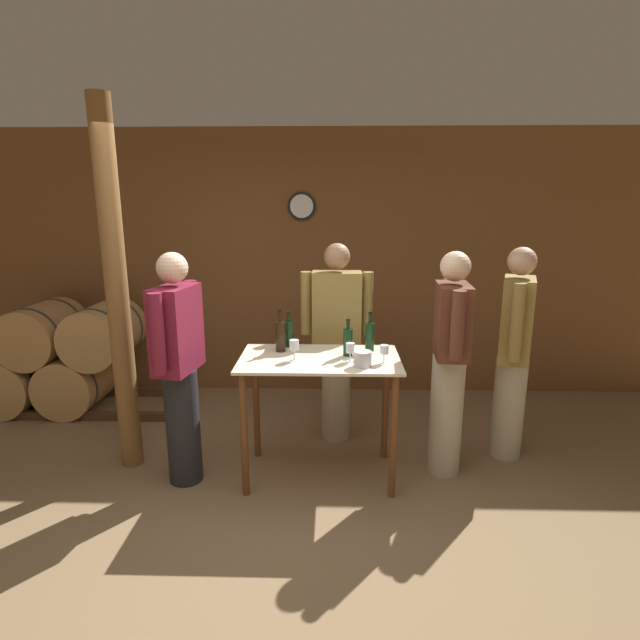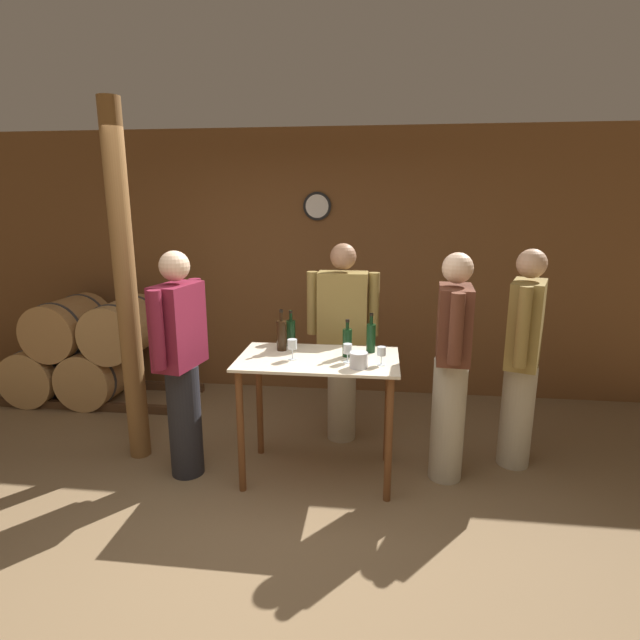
# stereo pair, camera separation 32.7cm
# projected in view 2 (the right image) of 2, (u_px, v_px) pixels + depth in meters

# --- Properties ---
(ground_plane) EXTENTS (14.00, 14.00, 0.00)m
(ground_plane) POSITION_uv_depth(u_px,v_px,m) (261.00, 546.00, 2.96)
(ground_plane) COLOR brown
(back_wall) EXTENTS (8.40, 0.08, 2.70)m
(back_wall) POSITION_uv_depth(u_px,v_px,m) (316.00, 265.00, 5.16)
(back_wall) COLOR brown
(back_wall) RESTS_ON ground_plane
(barrel_rack) EXTENTS (2.54, 0.75, 1.06)m
(barrel_rack) POSITION_uv_depth(u_px,v_px,m) (85.00, 351.00, 5.08)
(barrel_rack) COLOR #4C331E
(barrel_rack) RESTS_ON ground_plane
(tasting_table) EXTENTS (1.13, 0.67, 0.92)m
(tasting_table) POSITION_uv_depth(u_px,v_px,m) (318.00, 382.00, 3.57)
(tasting_table) COLOR beige
(tasting_table) RESTS_ON ground_plane
(wooden_post) EXTENTS (0.16, 0.16, 2.70)m
(wooden_post) POSITION_uv_depth(u_px,v_px,m) (126.00, 290.00, 3.73)
(wooden_post) COLOR brown
(wooden_post) RESTS_ON ground_plane
(wine_bottle_far_left) EXTENTS (0.07, 0.07, 0.31)m
(wine_bottle_far_left) POSITION_uv_depth(u_px,v_px,m) (282.00, 335.00, 3.68)
(wine_bottle_far_left) COLOR black
(wine_bottle_far_left) RESTS_ON tasting_table
(wine_bottle_left) EXTENTS (0.07, 0.07, 0.28)m
(wine_bottle_left) POSITION_uv_depth(u_px,v_px,m) (292.00, 332.00, 3.79)
(wine_bottle_left) COLOR black
(wine_bottle_left) RESTS_ON tasting_table
(wine_bottle_center) EXTENTS (0.07, 0.07, 0.27)m
(wine_bottle_center) POSITION_uv_depth(u_px,v_px,m) (347.00, 342.00, 3.53)
(wine_bottle_center) COLOR black
(wine_bottle_center) RESTS_ON tasting_table
(wine_bottle_right) EXTENTS (0.07, 0.07, 0.29)m
(wine_bottle_right) POSITION_uv_depth(u_px,v_px,m) (371.00, 337.00, 3.63)
(wine_bottle_right) COLOR black
(wine_bottle_right) RESTS_ON tasting_table
(wine_glass_near_left) EXTENTS (0.07, 0.07, 0.14)m
(wine_glass_near_left) POSITION_uv_depth(u_px,v_px,m) (292.00, 345.00, 3.47)
(wine_glass_near_left) COLOR silver
(wine_glass_near_left) RESTS_ON tasting_table
(wine_glass_near_center) EXTENTS (0.06, 0.06, 0.13)m
(wine_glass_near_center) POSITION_uv_depth(u_px,v_px,m) (348.00, 349.00, 3.40)
(wine_glass_near_center) COLOR silver
(wine_glass_near_center) RESTS_ON tasting_table
(wine_glass_near_right) EXTENTS (0.06, 0.06, 0.13)m
(wine_glass_near_right) POSITION_uv_depth(u_px,v_px,m) (381.00, 352.00, 3.35)
(wine_glass_near_right) COLOR silver
(wine_glass_near_right) RESTS_ON tasting_table
(ice_bucket) EXTENTS (0.12, 0.12, 0.11)m
(ice_bucket) POSITION_uv_depth(u_px,v_px,m) (359.00, 360.00, 3.30)
(ice_bucket) COLOR silver
(ice_bucket) RESTS_ON tasting_table
(person_host) EXTENTS (0.25, 0.59, 1.66)m
(person_host) POSITION_uv_depth(u_px,v_px,m) (451.00, 364.00, 3.51)
(person_host) COLOR #B7AD93
(person_host) RESTS_ON ground_plane
(person_visitor_with_scarf) EXTENTS (0.34, 0.56, 1.67)m
(person_visitor_with_scarf) POSITION_uv_depth(u_px,v_px,m) (523.00, 355.00, 3.69)
(person_visitor_with_scarf) COLOR #B7AD93
(person_visitor_with_scarf) RESTS_ON ground_plane
(person_visitor_bearded) EXTENTS (0.29, 0.58, 1.67)m
(person_visitor_bearded) POSITION_uv_depth(u_px,v_px,m) (181.00, 361.00, 3.56)
(person_visitor_bearded) COLOR #232328
(person_visitor_bearded) RESTS_ON ground_plane
(person_visitor_near_door) EXTENTS (0.59, 0.24, 1.67)m
(person_visitor_near_door) POSITION_uv_depth(u_px,v_px,m) (342.00, 339.00, 4.13)
(person_visitor_near_door) COLOR #B7AD93
(person_visitor_near_door) RESTS_ON ground_plane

